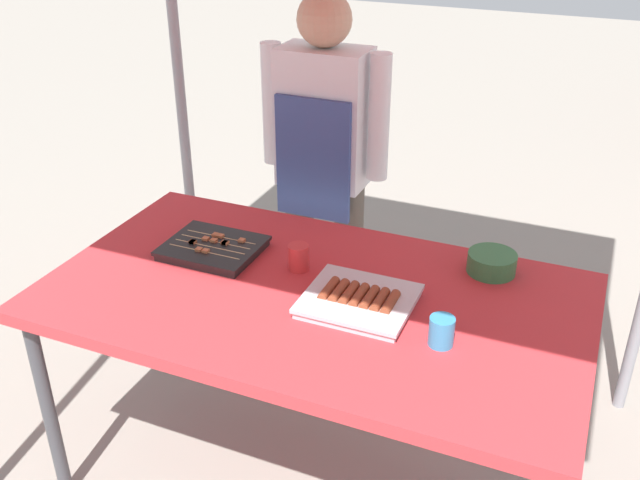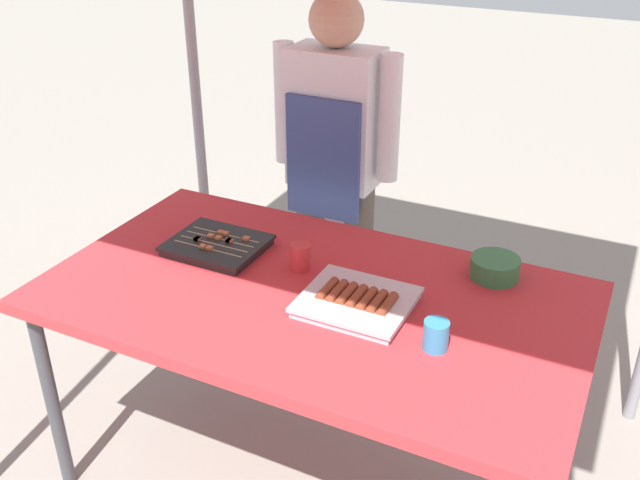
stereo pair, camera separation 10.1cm
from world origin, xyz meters
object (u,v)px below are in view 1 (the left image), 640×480
Objects in this scene: tray_meat_skewers at (213,248)px; drink_cup_near_edge at (441,331)px; vendor_woman at (324,154)px; tray_grilled_sausages at (359,300)px; drink_cup_by_wok at (298,257)px; stall_table at (313,307)px; condiment_bowl at (492,263)px.

tray_meat_skewers is 3.69× the size of drink_cup_near_edge.
drink_cup_near_edge is at bearing 128.67° from vendor_woman.
drink_cup_by_wok is at bearing 153.14° from tray_grilled_sausages.
tray_meat_skewers is 3.65× the size of drink_cup_by_wok.
stall_table is at bearing -13.12° from tray_meat_skewers.
condiment_bowl is at bearing 15.05° from tray_meat_skewers.
stall_table is at bearing -144.98° from condiment_bowl.
tray_grilled_sausages is 3.72× the size of drink_cup_by_wok.
drink_cup_near_edge is at bearing -96.52° from condiment_bowl.
condiment_bowl is at bearing 47.72° from tray_grilled_sausages.
stall_table is at bearing 172.92° from tray_grilled_sausages.
drink_cup_by_wok reaches higher than stall_table.
condiment_bowl reaches higher than tray_grilled_sausages.
stall_table is 19.48× the size of drink_cup_near_edge.
tray_grilled_sausages is at bearing -7.08° from stall_table.
tray_grilled_sausages is 0.28m from drink_cup_near_edge.
tray_grilled_sausages is 0.46m from condiment_bowl.
drink_cup_near_edge is at bearing -22.69° from drink_cup_by_wok.
tray_meat_skewers is at bearing -164.95° from condiment_bowl.
drink_cup_by_wok is at bearing 132.27° from stall_table.
vendor_woman is at bearing 149.14° from condiment_bowl.
stall_table is 5.17× the size of tray_grilled_sausages.
stall_table is 0.44m from drink_cup_near_edge.
tray_grilled_sausages is (0.15, -0.02, 0.07)m from stall_table.
drink_cup_by_wok is (0.30, 0.01, 0.02)m from tray_meat_skewers.
vendor_woman reaches higher than drink_cup_near_edge.
drink_cup_near_edge is 0.06× the size of vendor_woman.
vendor_woman is (-0.75, 0.45, 0.09)m from condiment_bowl.
tray_grilled_sausages is 3.77× the size of drink_cup_near_edge.
condiment_bowl reaches higher than tray_meat_skewers.
vendor_woman is (-0.19, 0.67, 0.08)m from drink_cup_by_wok.
tray_meat_skewers is 0.89m from condiment_bowl.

